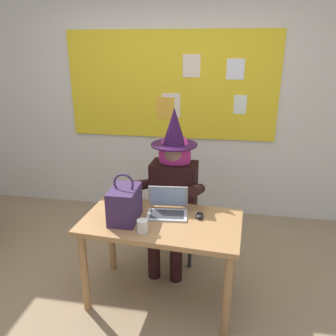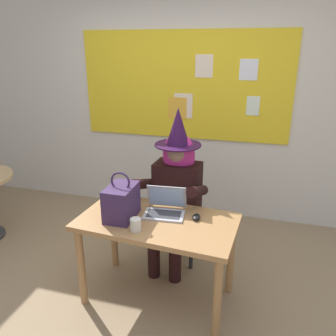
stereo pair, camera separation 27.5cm
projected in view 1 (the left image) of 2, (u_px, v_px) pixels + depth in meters
The scene contains 9 objects.
ground_plane at pixel (137, 302), 2.77m from camera, with size 24.00×24.00×0.00m, color #937A5B.
wall_back_bulletin at pixel (171, 89), 3.90m from camera, with size 6.27×1.86×2.99m.
desk_main at pixel (161, 232), 2.62m from camera, with size 1.25×0.74×0.72m.
chair_at_desk at pixel (174, 206), 3.29m from camera, with size 0.45×0.45×0.90m.
person_costumed at pixel (173, 183), 3.08m from camera, with size 0.61×0.69×1.48m.
laptop at pixel (167, 208), 2.68m from camera, with size 0.34×0.29×0.21m.
computer_mouse at pixel (200, 215), 2.62m from camera, with size 0.06×0.10×0.03m, color black.
handbag at pixel (125, 204), 2.54m from camera, with size 0.20×0.30×0.38m.
coffee_mug at pixel (142, 226), 2.40m from camera, with size 0.08×0.08×0.10m, color silver.
Camera 1 is at (0.63, -2.15, 1.98)m, focal length 36.11 mm.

